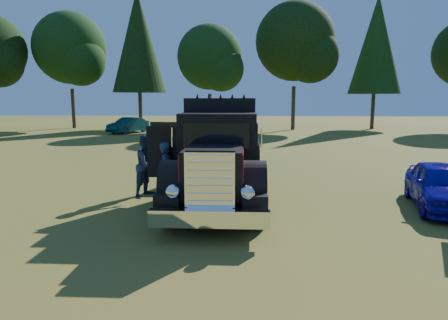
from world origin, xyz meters
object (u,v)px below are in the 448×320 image
spectator_far (148,165)px  distant_teal_car (128,125)px  diamond_t_truck (219,159)px  spectator_near (168,173)px  hotrod_coupe (442,185)px

spectator_far → distant_teal_car: bearing=42.0°
diamond_t_truck → spectator_far: diamond_t_truck is taller
spectator_near → spectator_far: (-0.79, 0.87, 0.07)m
spectator_far → distant_teal_car: 23.46m
diamond_t_truck → spectator_near: (-1.47, -0.05, -0.40)m
diamond_t_truck → hotrod_coupe: 6.17m
spectator_near → diamond_t_truck: bearing=-90.0°
spectator_near → distant_teal_car: bearing=16.9°
diamond_t_truck → distant_teal_car: bearing=112.0°
diamond_t_truck → spectator_near: diamond_t_truck is taller
diamond_t_truck → distant_teal_car: (-9.36, 23.18, -0.60)m
diamond_t_truck → hotrod_coupe: (6.13, -0.30, -0.63)m
distant_teal_car → spectator_far: bearing=-47.0°
diamond_t_truck → spectator_far: (-2.26, 0.82, -0.33)m
diamond_t_truck → hotrod_coupe: diamond_t_truck is taller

